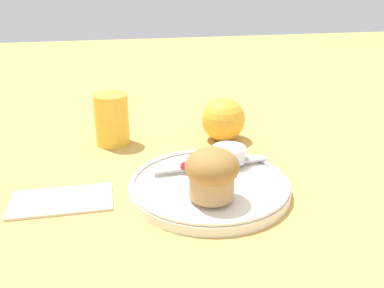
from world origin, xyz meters
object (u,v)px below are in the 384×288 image
orange_fruit (223,119)px  juice_glass (112,119)px  muffin (209,173)px  butter_knife (211,164)px

orange_fruit → juice_glass: size_ratio=0.87×
muffin → butter_knife: size_ratio=0.39×
butter_knife → juice_glass: (-0.15, 0.17, 0.03)m
muffin → butter_knife: 0.10m
muffin → orange_fruit: size_ratio=0.88×
butter_knife → juice_glass: juice_glass is taller
butter_knife → orange_fruit: bearing=63.7°
orange_fruit → butter_knife: bearing=-111.7°
muffin → orange_fruit: bearing=70.7°
butter_knife → juice_glass: 0.23m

